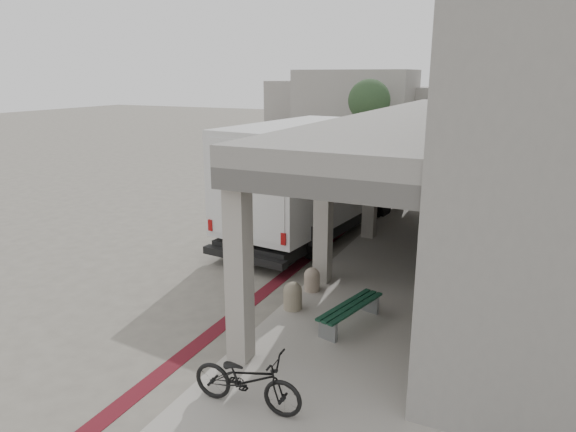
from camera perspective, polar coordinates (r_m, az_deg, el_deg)
The scene contains 13 objects.
ground at distance 13.43m, azimuth -5.41°, elevation -6.87°, with size 120.00×120.00×0.00m, color #686159.
bike_lane_stripe at distance 14.67m, azimuth 1.96°, elevation -4.82°, with size 0.35×40.00×0.01m, color #57111A.
sidewalk at distance 12.02m, azimuth 11.49°, elevation -9.59°, with size 4.40×28.00×0.12m, color #9C978C.
transit_building at distance 15.25m, azimuth 26.90°, elevation 7.46°, with size 7.60×17.00×7.00m.
distant_backdrop at distance 47.51m, azimuth 14.31°, elevation 12.10°, with size 28.00×10.00×6.50m.
tree_left at distance 40.35m, azimuth 9.01°, elevation 12.55°, with size 3.20×3.20×4.80m.
tree_mid at distance 40.93m, azimuth 19.47°, elevation 11.92°, with size 3.20×3.20×4.80m.
fedex_truck at distance 16.69m, azimuth 3.33°, elevation 4.61°, with size 3.55×8.83×3.67m.
bench at distance 10.70m, azimuth 6.94°, elevation -10.41°, with size 0.86×1.92×0.44m.
bollard_near at distance 11.33m, azimuth 0.53°, elevation -8.81°, with size 0.41×0.41×0.62m.
bollard_far at distance 12.26m, azimuth 2.67°, elevation -7.02°, with size 0.38×0.38×0.56m.
utility_cabinet at distance 12.55m, azimuth 17.17°, elevation -6.38°, with size 0.40×0.53×0.89m, color gray.
bicycle_black at distance 8.23m, azimuth -4.57°, elevation -17.63°, with size 0.63×1.81×0.95m, color black.
Camera 1 is at (6.41, -10.65, 5.08)m, focal length 32.00 mm.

